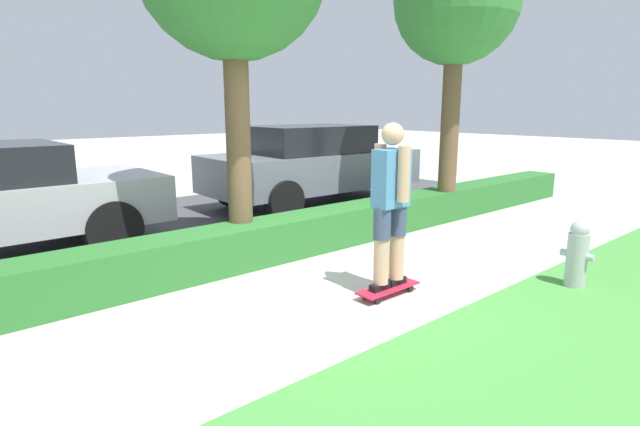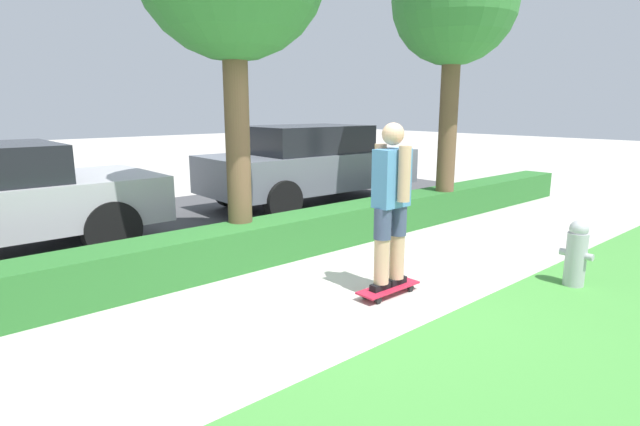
{
  "view_description": "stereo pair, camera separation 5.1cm",
  "coord_description": "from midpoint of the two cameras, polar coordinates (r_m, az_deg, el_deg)",
  "views": [
    {
      "loc": [
        -3.49,
        -3.6,
        1.96
      ],
      "look_at": [
        0.13,
        0.6,
        0.78
      ],
      "focal_mm": 28.0,
      "sensor_mm": 36.0,
      "label": 1
    },
    {
      "loc": [
        -3.53,
        -3.56,
        1.96
      ],
      "look_at": [
        0.13,
        0.6,
        0.78
      ],
      "focal_mm": 28.0,
      "sensor_mm": 36.0,
      "label": 2
    }
  ],
  "objects": [
    {
      "name": "ground_plane",
      "position": [
        5.39,
        3.43,
        -9.37
      ],
      "size": [
        60.0,
        60.0,
        0.0
      ],
      "primitive_type": "plane",
      "color": "#BCB7AD"
    },
    {
      "name": "tree_far",
      "position": [
        9.02,
        15.48,
        21.9
      ],
      "size": [
        2.03,
        2.03,
        4.66
      ],
      "color": "brown",
      "rests_on": "ground_plane"
    },
    {
      "name": "parked_car_middle",
      "position": [
        10.09,
        -0.76,
        5.69
      ],
      "size": [
        4.46,
        1.97,
        1.6
      ],
      "rotation": [
        0.0,
        0.0,
        -0.03
      ],
      "color": "slate",
      "rests_on": "ground_plane"
    },
    {
      "name": "skateboard",
      "position": [
        5.4,
        8.05,
        -8.54
      ],
      "size": [
        0.77,
        0.24,
        0.09
      ],
      "color": "red",
      "rests_on": "ground_plane"
    },
    {
      "name": "fire_hydrant",
      "position": [
        6.2,
        27.54,
        -4.19
      ],
      "size": [
        0.22,
        0.35,
        0.75
      ],
      "color": "#ADADB2",
      "rests_on": "ground_plane"
    },
    {
      "name": "hedge_row",
      "position": [
        6.48,
        -6.45,
        -3.25
      ],
      "size": [
        15.23,
        0.6,
        0.52
      ],
      "color": "#2D702D",
      "rests_on": "ground_plane"
    },
    {
      "name": "skater_person",
      "position": [
        5.15,
        8.36,
        1.25
      ],
      "size": [
        0.5,
        0.44,
        1.72
      ],
      "color": "black",
      "rests_on": "skateboard"
    },
    {
      "name": "street_asphalt",
      "position": [
        8.76,
        -16.09,
        -1.37
      ],
      "size": [
        15.23,
        5.0,
        0.01
      ],
      "color": "#474749",
      "rests_on": "ground_plane"
    }
  ]
}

